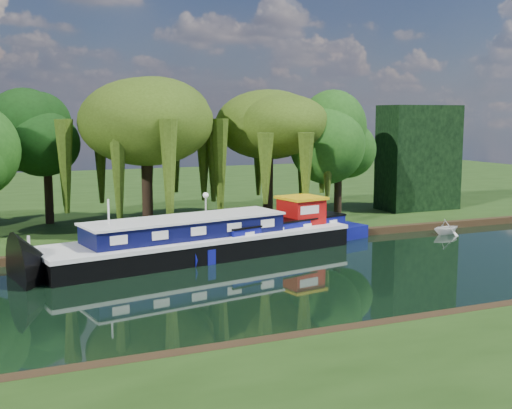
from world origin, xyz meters
name	(u,v)px	position (x,y,z in m)	size (l,w,h in m)	color
ground	(268,281)	(0.00, 0.00, 0.00)	(120.00, 120.00, 0.00)	black
far_bank	(122,194)	(0.00, 34.00, 0.23)	(120.00, 52.00, 0.45)	#1A350E
dutch_barge	(204,240)	(-1.03, 6.22, 0.92)	(18.09, 7.15, 3.73)	black
narrowboat	(285,237)	(4.10, 6.74, 0.64)	(12.39, 5.29, 1.79)	navy
red_dinghy	(120,270)	(-5.90, 4.99, 0.00)	(2.36, 3.31, 0.69)	#9B0C0B
white_cruiser	(446,234)	(15.58, 6.34, 0.00)	(1.80, 2.09, 1.10)	silver
willow_left	(146,124)	(-2.24, 14.22, 7.15)	(7.70, 7.70, 9.23)	black
willow_right	(268,135)	(5.95, 13.29, 6.38)	(6.67, 6.67, 8.13)	black
tree_far_mid	(46,139)	(-8.02, 18.19, 6.11)	(5.01, 5.01, 8.20)	black
tree_far_right	(339,143)	(10.91, 12.30, 5.74)	(4.70, 4.70, 7.69)	black
conifer_hedge	(418,158)	(19.00, 14.00, 4.45)	(6.00, 3.00, 8.00)	black
lamppost	(206,202)	(0.50, 10.50, 2.42)	(0.36, 0.36, 2.56)	silver
mooring_posts	(201,232)	(-0.50, 8.40, 0.95)	(19.16, 0.16, 1.00)	silver
reeds_near	(502,295)	(6.87, -7.57, 0.55)	(33.70, 1.50, 1.10)	#214813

